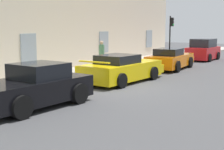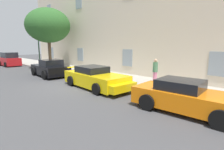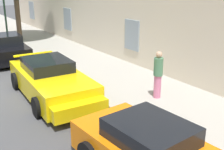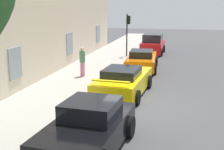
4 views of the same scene
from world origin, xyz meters
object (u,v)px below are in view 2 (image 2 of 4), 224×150
(street_lamp, at_px, (34,34))
(hatchback_parked, at_px, (10,60))
(sportscar_yellow_flank, at_px, (97,79))
(tree_near_kerb, at_px, (48,26))
(sportscar_red_lead, at_px, (49,69))
(sportscar_white_middle, at_px, (192,99))
(pedestrian_admiring, at_px, (155,71))

(street_lamp, bearing_deg, hatchback_parked, -155.78)
(sportscar_yellow_flank, bearing_deg, hatchback_parked, -178.77)
(sportscar_yellow_flank, relative_size, tree_near_kerb, 0.79)
(sportscar_red_lead, height_order, sportscar_white_middle, sportscar_red_lead)
(sportscar_white_middle, height_order, hatchback_parked, hatchback_parked)
(sportscar_yellow_flank, distance_m, sportscar_white_middle, 5.95)
(sportscar_white_middle, height_order, street_lamp, street_lamp)
(hatchback_parked, bearing_deg, pedestrian_admiring, 9.78)
(street_lamp, relative_size, pedestrian_admiring, 3.27)
(sportscar_red_lead, xyz_separation_m, sportscar_white_middle, (12.38, 0.05, -0.05))
(sportscar_red_lead, distance_m, tree_near_kerb, 6.45)
(sportscar_yellow_flank, height_order, sportscar_white_middle, sportscar_yellow_flank)
(sportscar_white_middle, bearing_deg, tree_near_kerb, 172.55)
(sportscar_white_middle, distance_m, street_lamp, 19.32)
(pedestrian_admiring, bearing_deg, tree_near_kerb, -176.38)
(hatchback_parked, bearing_deg, street_lamp, 24.22)
(sportscar_red_lead, bearing_deg, hatchback_parked, -178.48)
(sportscar_yellow_flank, distance_m, hatchback_parked, 17.04)
(sportscar_red_lead, distance_m, sportscar_yellow_flank, 6.43)
(street_lamp, xyz_separation_m, pedestrian_admiring, (15.44, 1.54, -3.00))
(sportscar_red_lead, xyz_separation_m, street_lamp, (-6.58, 1.53, 3.37))
(sportscar_red_lead, bearing_deg, sportscar_yellow_flank, 0.77)
(sportscar_white_middle, height_order, pedestrian_admiring, pedestrian_admiring)
(street_lamp, distance_m, pedestrian_admiring, 15.80)
(tree_near_kerb, relative_size, pedestrian_admiring, 3.85)
(hatchback_parked, bearing_deg, sportscar_red_lead, 1.52)
(street_lamp, bearing_deg, sportscar_white_middle, -4.47)
(sportscar_yellow_flank, bearing_deg, pedestrian_admiring, 50.89)
(street_lamp, bearing_deg, tree_near_kerb, 17.67)
(sportscar_red_lead, relative_size, sportscar_white_middle, 0.95)
(sportscar_yellow_flank, xyz_separation_m, sportscar_white_middle, (5.95, -0.04, -0.01))
(tree_near_kerb, bearing_deg, sportscar_white_middle, -7.45)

